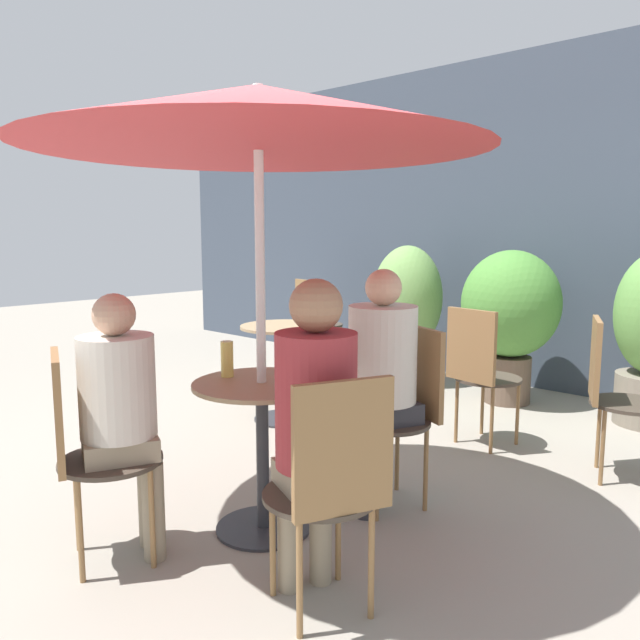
# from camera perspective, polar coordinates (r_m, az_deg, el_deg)

# --- Properties ---
(ground_plane) EXTENTS (20.00, 20.00, 0.00)m
(ground_plane) POSITION_cam_1_polar(r_m,az_deg,el_deg) (3.27, -8.61, -17.69)
(ground_plane) COLOR gray
(storefront_wall) EXTENTS (10.00, 0.06, 3.00)m
(storefront_wall) POSITION_cam_1_polar(r_m,az_deg,el_deg) (5.92, 19.93, 8.43)
(storefront_wall) COLOR #3D4756
(storefront_wall) RESTS_ON ground_plane
(cafe_table_near) EXTENTS (0.65, 0.65, 0.72)m
(cafe_table_near) POSITION_cam_1_polar(r_m,az_deg,el_deg) (2.99, -5.30, -9.98)
(cafe_table_near) COLOR #2D2D33
(cafe_table_near) RESTS_ON ground_plane
(cafe_table_far) EXTENTS (0.65, 0.65, 0.72)m
(cafe_table_far) POSITION_cam_1_polar(r_m,az_deg,el_deg) (4.69, -3.33, -3.29)
(cafe_table_far) COLOR #2D2D33
(cafe_table_far) RESTS_ON ground_plane
(bistro_chair_0) EXTENTS (0.47, 0.48, 0.93)m
(bistro_chair_0) POSITION_cam_1_polar(r_m,az_deg,el_deg) (2.84, -20.75, -10.23)
(bistro_chair_0) COLOR #42382D
(bistro_chair_0) RESTS_ON ground_plane
(bistro_chair_1) EXTENTS (0.48, 0.47, 0.93)m
(bistro_chair_1) POSITION_cam_1_polar(r_m,az_deg,el_deg) (2.28, 1.10, -14.23)
(bistro_chair_1) COLOR #42382D
(bistro_chair_1) RESTS_ON ground_plane
(bistro_chair_2) EXTENTS (0.47, 0.48, 0.93)m
(bistro_chair_2) POSITION_cam_1_polar(r_m,az_deg,el_deg) (3.29, 7.85, -7.25)
(bistro_chair_2) COLOR #42382D
(bistro_chair_2) RESTS_ON ground_plane
(bistro_chair_3) EXTENTS (0.44, 0.44, 0.93)m
(bistro_chair_3) POSITION_cam_1_polar(r_m,az_deg,el_deg) (5.26, -0.16, -1.36)
(bistro_chair_3) COLOR #42382D
(bistro_chair_3) RESTS_ON ground_plane
(bistro_chair_4) EXTENTS (0.48, 0.47, 0.93)m
(bistro_chair_4) POSITION_cam_1_polar(r_m,az_deg,el_deg) (3.94, 25.12, -5.37)
(bistro_chair_4) COLOR #42382D
(bistro_chair_4) RESTS_ON ground_plane
(bistro_chair_5) EXTENTS (0.44, 0.46, 0.93)m
(bistro_chair_5) POSITION_cam_1_polar(r_m,az_deg,el_deg) (6.46, -0.53, 0.41)
(bistro_chair_5) COLOR #42382D
(bistro_chair_5) RESTS_ON ground_plane
(bistro_chair_6) EXTENTS (0.44, 0.45, 0.93)m
(bistro_chair_6) POSITION_cam_1_polar(r_m,az_deg,el_deg) (4.21, 14.36, -4.03)
(bistro_chair_6) COLOR #42382D
(bistro_chair_6) RESTS_ON ground_plane
(seated_person_0) EXTENTS (0.37, 0.38, 1.17)m
(seated_person_0) POSITION_cam_1_polar(r_m,az_deg,el_deg) (2.81, -17.69, -7.18)
(seated_person_0) COLOR gray
(seated_person_0) RESTS_ON ground_plane
(seated_person_1) EXTENTS (0.37, 0.35, 1.25)m
(seated_person_1) POSITION_cam_1_polar(r_m,az_deg,el_deg) (2.35, -0.48, -8.47)
(seated_person_1) COLOR gray
(seated_person_1) RESTS_ON ground_plane
(seated_person_2) EXTENTS (0.40, 0.42, 1.24)m
(seated_person_2) POSITION_cam_1_polar(r_m,az_deg,el_deg) (3.17, 5.49, -4.48)
(seated_person_2) COLOR #2D2D33
(seated_person_2) RESTS_ON ground_plane
(beer_glass_0) EXTENTS (0.06, 0.06, 0.17)m
(beer_glass_0) POSITION_cam_1_polar(r_m,az_deg,el_deg) (3.04, -8.50, -3.54)
(beer_glass_0) COLOR #DBC65B
(beer_glass_0) RESTS_ON cafe_table_near
(beer_glass_1) EXTENTS (0.06, 0.06, 0.14)m
(beer_glass_1) POSITION_cam_1_polar(r_m,az_deg,el_deg) (2.77, -2.34, -4.95)
(beer_glass_1) COLOR #B28433
(beer_glass_1) RESTS_ON cafe_table_near
(potted_plant_0) EXTENTS (0.65, 0.65, 1.29)m
(potted_plant_0) POSITION_cam_1_polar(r_m,az_deg,el_deg) (5.87, 7.96, 1.29)
(potted_plant_0) COLOR #47423D
(potted_plant_0) RESTS_ON ground_plane
(potted_plant_1) EXTENTS (0.80, 0.80, 1.27)m
(potted_plant_1) POSITION_cam_1_polar(r_m,az_deg,el_deg) (5.35, 17.02, 0.84)
(potted_plant_1) COLOR brown
(potted_plant_1) RESTS_ON ground_plane
(umbrella) EXTENTS (2.07, 2.07, 2.05)m
(umbrella) POSITION_cam_1_polar(r_m,az_deg,el_deg) (2.88, -5.69, 17.89)
(umbrella) COLOR silver
(umbrella) RESTS_ON ground_plane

